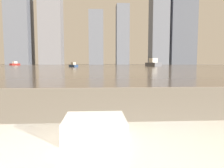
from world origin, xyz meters
TOP-DOWN VIEW (x-y plane):
  - towel_stack at (-0.12, 0.79)m, footprint 0.24×0.22m
  - harbor_water at (0.00, 62.00)m, footprint 180.00×110.00m
  - harbor_boat_0 at (13.46, 52.84)m, footprint 2.93×5.57m
  - harbor_boat_1 at (-30.01, 81.23)m, footprint 2.88×3.92m
  - harbor_boat_2 at (-5.09, 45.31)m, footprint 2.15×2.64m
  - skyline_tower_1 at (-24.32, 118.00)m, footprint 11.45×10.33m
  - skyline_tower_2 at (-0.87, 118.00)m, footprint 7.43×12.89m
  - skyline_tower_3 at (13.22, 118.00)m, footprint 6.72×7.30m
  - skyline_tower_5 at (46.21, 118.00)m, footprint 13.80×7.14m

SIDE VIEW (x-z plane):
  - harbor_water at x=0.00m, z-range 0.00..0.01m
  - harbor_boat_2 at x=-5.09m, z-range -0.13..0.83m
  - harbor_boat_1 at x=-30.01m, z-range -0.20..1.21m
  - towel_stack at x=-0.12m, z-range 0.51..0.59m
  - harbor_boat_0 at x=13.46m, z-range -0.28..1.70m
  - skyline_tower_2 at x=-0.87m, z-range 0.00..27.61m
  - skyline_tower_3 at x=13.22m, z-range 0.00..31.49m
  - skyline_tower_1 at x=-24.32m, z-range 0.00..35.67m
  - skyline_tower_5 at x=46.21m, z-range 0.00..67.60m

